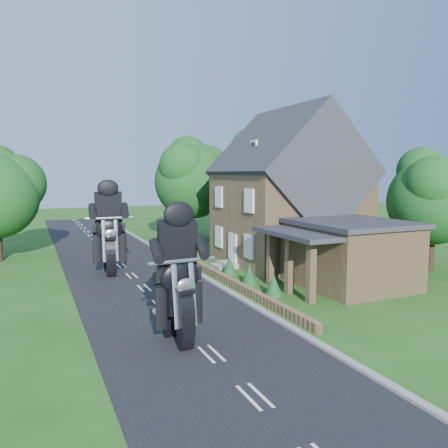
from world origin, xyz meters
name	(u,v)px	position (x,y,z in m)	size (l,w,h in m)	color
ground	(160,304)	(0.00, 0.00, 0.00)	(120.00, 120.00, 0.00)	#1F4D15
road	(160,304)	(0.00, 0.00, 0.01)	(7.00, 80.00, 0.02)	black
kerb	(233,294)	(3.65, 0.00, 0.06)	(0.30, 80.00, 0.12)	gray
garden_wall	(207,269)	(4.30, 5.00, 0.20)	(0.30, 22.00, 0.40)	olive
house	(288,197)	(10.49, 6.00, 4.34)	(9.54, 8.64, 10.24)	olive
annex	(348,252)	(9.87, -0.80, 1.77)	(7.05, 5.94, 3.44)	olive
tree_annex_side	(436,193)	(17.13, 0.10, 4.69)	(5.64, 5.20, 7.48)	black
tree_house_right	(338,182)	(16.65, 8.62, 5.19)	(6.51, 6.00, 8.40)	black
tree_behind_house	(262,169)	(14.18, 16.14, 6.23)	(7.81, 7.20, 10.08)	black
tree_behind_left	(196,175)	(8.16, 17.13, 5.73)	(6.94, 6.40, 9.16)	black
tree_far_road	(1,189)	(-6.86, 14.11, 4.84)	(6.08, 5.60, 7.84)	black
shrub_a	(274,285)	(5.30, -1.00, 0.55)	(0.90, 0.90, 1.10)	#123A1C
shrub_b	(249,274)	(5.30, 1.50, 0.55)	(0.90, 0.90, 1.10)	#123A1C
shrub_c	(230,265)	(5.30, 4.00, 0.55)	(0.90, 0.90, 1.10)	#123A1C
shrub_d	(199,251)	(5.30, 9.00, 0.55)	(0.90, 0.90, 1.10)	#123A1C
shrub_e	(187,246)	(5.30, 11.50, 0.55)	(0.90, 0.90, 1.10)	#123A1C
shrub_f	(176,241)	(5.30, 14.00, 0.55)	(0.90, 0.90, 1.10)	#123A1C
motorcycle_lead	(178,323)	(-0.69, -4.71, 0.74)	(0.40, 1.59, 1.48)	black
motorcycle_follow	(110,260)	(-1.04, 6.95, 0.83)	(0.45, 1.77, 1.65)	black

